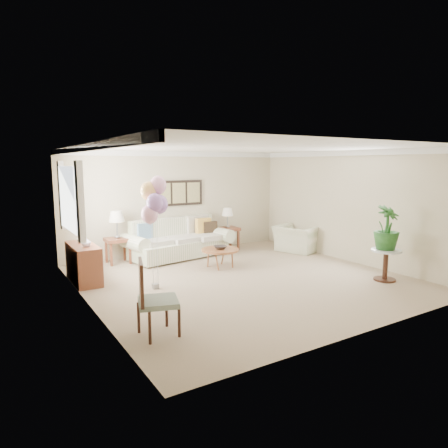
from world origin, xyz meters
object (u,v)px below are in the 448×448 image
Objects in this scene: armchair at (297,239)px; accent_chair at (153,297)px; sofa at (178,242)px; coffee_table at (220,250)px; balloon_cluster at (154,200)px.

armchair is 0.99× the size of accent_chair.
coffee_table is at bearing -75.28° from sofa.
accent_chair is at bearing -113.26° from balloon_cluster.
balloon_cluster reaches higher than coffee_table.
armchair reaches higher than coffee_table.
sofa is at bearing 104.72° from coffee_table.
balloon_cluster is at bearing -159.12° from coffee_table.
coffee_table is 0.79× the size of accent_chair.
sofa is 2.63× the size of armchair.
balloon_cluster is (-1.43, -2.08, 1.27)m from sofa.
coffee_table is 2.30m from balloon_cluster.
coffee_table is 0.40× the size of balloon_cluster.
armchair is (2.96, -1.03, -0.04)m from sofa.
balloon_cluster is (-1.80, -0.69, 1.26)m from coffee_table.
balloon_cluster is at bearing 84.32° from armchair.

